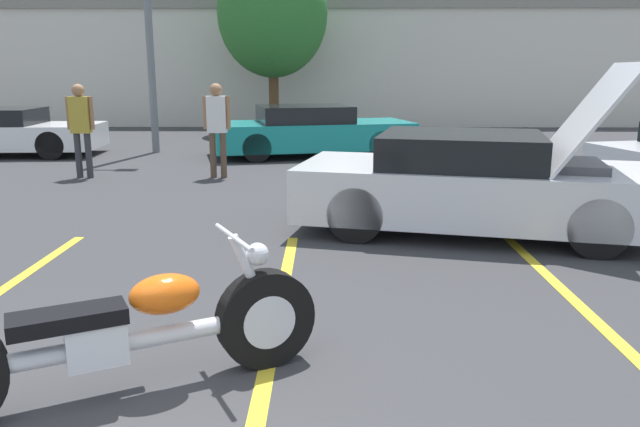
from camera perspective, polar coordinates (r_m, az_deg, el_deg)
parking_stripe_back at (r=5.03m, az=-4.26°, el=-10.97°), size 0.12×5.79×0.01m
parking_stripe_far at (r=5.50m, az=25.16°, el=-10.10°), size 0.12×5.79×0.01m
far_building at (r=24.66m, az=-2.77°, el=13.74°), size 32.00×4.20×4.40m
tree_background at (r=20.76m, az=-4.37°, el=17.78°), size 3.49×3.49×5.78m
motorcycle at (r=4.19m, az=-17.98°, el=-10.66°), size 2.44×1.35×0.98m
show_car_hood_open at (r=8.16m, az=13.96°, el=2.66°), size 4.69×2.81×2.13m
parked_car_left_row at (r=16.97m, az=-27.06°, el=6.60°), size 4.58×2.03×1.13m
parked_car_mid_row at (r=15.14m, az=-0.86°, el=7.52°), size 5.04×2.98×1.20m
spectator_by_show_car at (r=12.11m, az=-9.41°, el=8.28°), size 0.52×0.23×1.79m
spectator_midground at (r=12.76m, az=-21.04°, el=7.80°), size 0.52×0.23×1.78m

